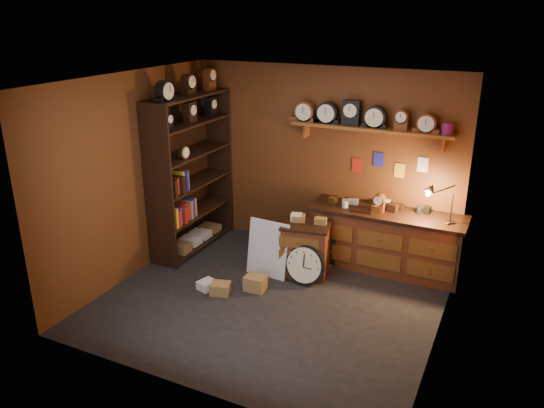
{
  "coord_description": "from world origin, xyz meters",
  "views": [
    {
      "loc": [
        2.52,
        -5.21,
        3.43
      ],
      "look_at": [
        -0.14,
        0.35,
        1.15
      ],
      "focal_mm": 35.0,
      "sensor_mm": 36.0,
      "label": 1
    }
  ],
  "objects_px": {
    "shelving_unit": "(189,167)",
    "workbench": "(385,237)",
    "big_round_clock": "(305,265)",
    "low_cabinet": "(306,246)"
  },
  "relations": [
    {
      "from": "low_cabinet",
      "to": "big_round_clock",
      "type": "height_order",
      "value": "low_cabinet"
    },
    {
      "from": "shelving_unit",
      "to": "big_round_clock",
      "type": "xyz_separation_m",
      "value": [
        2.01,
        -0.38,
        -0.99
      ]
    },
    {
      "from": "workbench",
      "to": "low_cabinet",
      "type": "distance_m",
      "value": 1.11
    },
    {
      "from": "low_cabinet",
      "to": "shelving_unit",
      "type": "bearing_deg",
      "value": 166.1
    },
    {
      "from": "big_round_clock",
      "to": "low_cabinet",
      "type": "bearing_deg",
      "value": 109.79
    },
    {
      "from": "shelving_unit",
      "to": "low_cabinet",
      "type": "xyz_separation_m",
      "value": [
        1.91,
        -0.1,
        -0.86
      ]
    },
    {
      "from": "shelving_unit",
      "to": "big_round_clock",
      "type": "distance_m",
      "value": 2.27
    },
    {
      "from": "shelving_unit",
      "to": "workbench",
      "type": "relative_size",
      "value": 1.23
    },
    {
      "from": "workbench",
      "to": "low_cabinet",
      "type": "relative_size",
      "value": 2.57
    },
    {
      "from": "workbench",
      "to": "low_cabinet",
      "type": "xyz_separation_m",
      "value": [
        -0.94,
        -0.6,
        -0.08
      ]
    }
  ]
}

